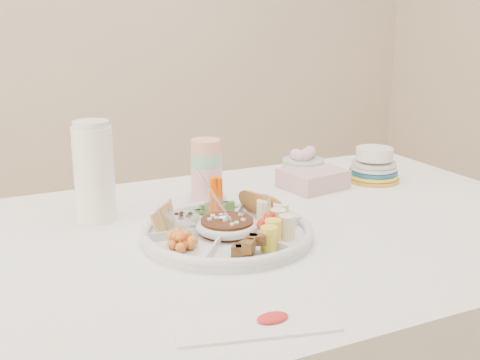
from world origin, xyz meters
name	(u,v)px	position (x,y,z in m)	size (l,w,h in m)	color
party_tray	(227,229)	(-0.12, -0.03, 0.78)	(0.38, 0.38, 0.04)	silver
bean_dip	(227,226)	(-0.12, -0.03, 0.79)	(0.12, 0.12, 0.04)	#482519
tortillas	(265,207)	(0.00, 0.02, 0.80)	(0.09, 0.09, 0.06)	#B47B3F
carrot_cucumber	(212,195)	(-0.10, 0.10, 0.82)	(0.10, 0.10, 0.09)	#FA5A00
pita_raisins	(172,216)	(-0.22, 0.05, 0.80)	(0.11, 0.11, 0.06)	tan
cherries	(184,240)	(-0.24, -0.07, 0.79)	(0.10, 0.10, 0.04)	orange
granola_chunks	(245,245)	(-0.14, -0.15, 0.79)	(0.09, 0.09, 0.04)	brown
banana_tomato	(285,218)	(-0.02, -0.11, 0.82)	(0.12, 0.12, 0.10)	#E6C471
cup_stack	(206,161)	(-0.06, 0.24, 0.87)	(0.08, 0.08, 0.23)	beige
thermos	(94,170)	(-0.35, 0.23, 0.88)	(0.10, 0.10, 0.25)	white
flower_bowl	(303,164)	(0.29, 0.32, 0.81)	(0.13, 0.13, 0.09)	#B1C9BA
napkin_stack	(313,179)	(0.27, 0.23, 0.79)	(0.17, 0.14, 0.06)	#D8A6AB
plate_stack	(374,165)	(0.47, 0.22, 0.81)	(0.16, 0.16, 0.10)	#ECE75B
placemat	(256,325)	(-0.24, -0.40, 0.76)	(0.27, 0.09, 0.01)	white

